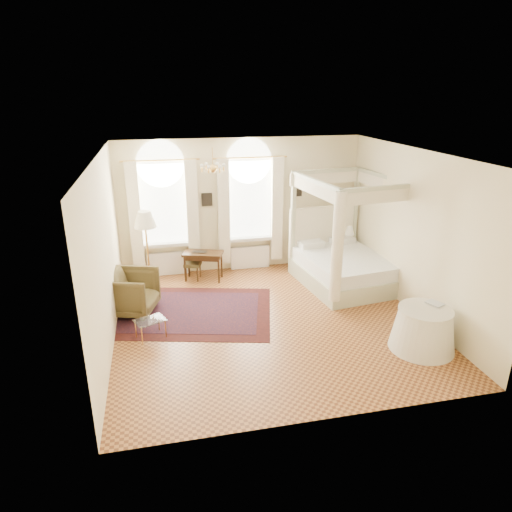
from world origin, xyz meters
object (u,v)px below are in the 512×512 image
Objects in this scene: nightstand at (344,252)px; floor_lamp at (145,224)px; canopy_bed at (345,261)px; writing_desk at (203,256)px; stool at (193,265)px; armchair at (131,293)px; coffee_table at (150,322)px; side_table at (423,329)px.

floor_lamp reaches higher than nightstand.
writing_desk is (-3.22, 1.02, 0.01)m from canopy_bed.
writing_desk reaches higher than stool.
armchair is 1.20m from coffee_table.
canopy_bed is 3.38m from writing_desk.
stool is 2.05m from armchair.
canopy_bed is 5.45× the size of stool.
writing_desk reaches higher than coffee_table.
floor_lamp is at bearing 89.93° from coffee_table.
floor_lamp is at bearing 143.16° from side_table.
writing_desk is at bearing -30.48° from armchair.
stool is at bearing -24.46° from armchair.
floor_lamp is (-1.02, -0.52, 1.26)m from stool.
writing_desk is 2.18× the size of stool.
stool is 0.48× the size of armchair.
stool is at bearing 165.38° from writing_desk.
coffee_table is at bearing 163.19° from side_table.
side_table is at bearing -47.61° from stool.
floor_lamp is 1.66× the size of side_table.
coffee_table is (-5.03, -2.86, 0.02)m from nightstand.
writing_desk is 1.69m from floor_lamp.
writing_desk is 1.05× the size of armchair.
canopy_bed is 4.18× the size of nightstand.
floor_lamp is (-1.27, -0.45, 1.02)m from writing_desk.
stool is 2.82m from coffee_table.
side_table is at bearing -49.14° from writing_desk.
nightstand is at bearing 8.49° from floor_lamp.
floor_lamp reaches higher than stool.
side_table is at bearing -94.02° from nightstand.
nightstand is at bearing 67.86° from canopy_bed.
side_table reaches higher than stool.
armchair is at bearing -138.94° from writing_desk.
stool is at bearing -176.70° from nightstand.
side_table reaches higher than coffee_table.
floor_lamp reaches higher than side_table.
canopy_bed reaches higher than armchair.
coffee_table is at bearing -150.35° from nightstand.
canopy_bed reaches higher than stool.
coffee_table is (-1.02, -2.63, -0.03)m from stool.
nightstand is at bearing -53.79° from armchair.
canopy_bed is at bearing 18.97° from coffee_table.
canopy_bed reaches higher than nightstand.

